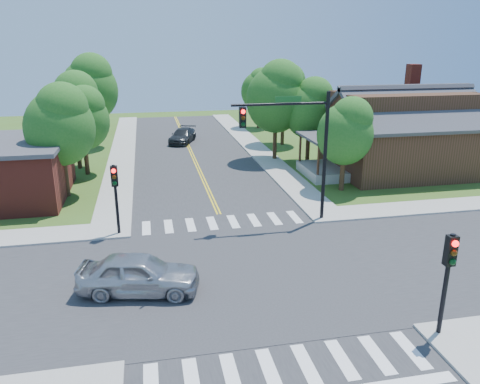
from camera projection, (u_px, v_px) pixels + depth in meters
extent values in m
plane|color=#3C591B|center=(246.00, 275.00, 20.36)|extent=(100.00, 100.00, 0.00)
cube|color=#2D2D30|center=(246.00, 275.00, 20.35)|extent=(10.00, 90.00, 0.04)
cube|color=#2D2D30|center=(246.00, 274.00, 20.35)|extent=(90.00, 10.00, 0.04)
cube|color=#2D2D30|center=(246.00, 275.00, 20.36)|extent=(10.20, 10.20, 0.06)
cube|color=#9E9B93|center=(253.00, 146.00, 44.79)|extent=(2.20, 40.00, 0.14)
cube|color=#9E9B93|center=(123.00, 152.00, 42.49)|extent=(2.20, 40.00, 0.14)
cube|color=white|center=(146.00, 228.00, 25.33)|extent=(0.45, 2.00, 0.01)
cube|color=white|center=(169.00, 226.00, 25.56)|extent=(0.45, 2.00, 0.01)
cube|color=white|center=(191.00, 225.00, 25.78)|extent=(0.45, 2.00, 0.01)
cube|color=white|center=(212.00, 223.00, 26.01)|extent=(0.45, 2.00, 0.01)
cube|color=white|center=(233.00, 222.00, 26.24)|extent=(0.45, 2.00, 0.01)
cube|color=white|center=(254.00, 220.00, 26.46)|extent=(0.45, 2.00, 0.01)
cube|color=white|center=(274.00, 218.00, 26.69)|extent=(0.45, 2.00, 0.01)
cube|color=white|center=(295.00, 217.00, 26.92)|extent=(0.45, 2.00, 0.01)
cube|color=white|center=(192.00, 380.00, 14.00)|extent=(0.45, 2.00, 0.01)
cube|color=white|center=(231.00, 374.00, 14.23)|extent=(0.45, 2.00, 0.01)
cube|color=white|center=(269.00, 369.00, 14.45)|extent=(0.45, 2.00, 0.01)
cube|color=white|center=(306.00, 364.00, 14.68)|extent=(0.45, 2.00, 0.01)
cube|color=white|center=(342.00, 359.00, 14.91)|extent=(0.45, 2.00, 0.01)
cube|color=white|center=(377.00, 354.00, 15.13)|extent=(0.45, 2.00, 0.01)
cube|color=white|center=(410.00, 350.00, 15.36)|extent=(0.45, 2.00, 0.01)
cube|color=yellow|center=(187.00, 146.00, 44.79)|extent=(0.10, 37.50, 0.01)
cube|color=yellow|center=(190.00, 146.00, 44.83)|extent=(0.10, 37.50, 0.01)
cylinder|color=black|center=(325.00, 158.00, 25.52)|extent=(0.20, 0.20, 7.20)
cylinder|color=black|center=(280.00, 104.00, 24.10)|extent=(5.20, 0.14, 0.14)
cube|color=#19591E|center=(288.00, 99.00, 24.06)|extent=(1.40, 0.04, 0.30)
cube|color=black|center=(243.00, 117.00, 23.92)|extent=(0.34, 0.28, 1.05)
sphere|color=#FF0C0C|center=(243.00, 112.00, 23.67)|extent=(0.22, 0.22, 0.22)
sphere|color=#3F2605|center=(243.00, 118.00, 23.76)|extent=(0.22, 0.22, 0.22)
sphere|color=#05330F|center=(243.00, 124.00, 23.86)|extent=(0.22, 0.22, 0.22)
cylinder|color=black|center=(445.00, 287.00, 15.61)|extent=(0.16, 0.16, 3.80)
cube|color=black|center=(451.00, 250.00, 15.20)|extent=(0.34, 0.28, 1.05)
sphere|color=#FF0C0C|center=(455.00, 244.00, 14.94)|extent=(0.22, 0.22, 0.22)
sphere|color=#3F2605|center=(454.00, 253.00, 15.04)|extent=(0.22, 0.22, 0.22)
sphere|color=#05330F|center=(453.00, 262.00, 15.14)|extent=(0.22, 0.22, 0.22)
cylinder|color=black|center=(116.00, 201.00, 23.94)|extent=(0.16, 0.16, 3.80)
cube|color=black|center=(114.00, 176.00, 23.53)|extent=(0.34, 0.28, 1.05)
sphere|color=#FF0C0C|center=(114.00, 171.00, 23.27)|extent=(0.22, 0.22, 0.22)
sphere|color=#3F2605|center=(114.00, 177.00, 23.37)|extent=(0.22, 0.22, 0.22)
sphere|color=#05330F|center=(115.00, 183.00, 23.47)|extent=(0.22, 0.22, 0.22)
cube|color=#372413|center=(401.00, 146.00, 35.84)|extent=(10.00, 8.00, 4.00)
cube|color=#9E9B93|center=(322.00, 171.00, 35.17)|extent=(2.60, 4.50, 0.70)
cylinder|color=#372413|center=(318.00, 162.00, 32.71)|extent=(0.18, 0.18, 2.50)
cylinder|color=#372413|center=(300.00, 150.00, 36.44)|extent=(0.18, 0.18, 2.50)
cube|color=#38383D|center=(324.00, 137.00, 34.36)|extent=(2.80, 4.80, 0.18)
cube|color=maroon|center=(408.00, 118.00, 39.10)|extent=(0.90, 0.90, 7.11)
cylinder|color=#382314|center=(342.00, 173.00, 31.56)|extent=(0.34, 0.34, 2.36)
ellipsoid|color=#1D5D1B|center=(345.00, 134.00, 30.73)|extent=(3.73, 3.54, 4.10)
sphere|color=#1D5D1B|center=(352.00, 118.00, 30.26)|extent=(2.73, 2.73, 2.73)
cylinder|color=#382314|center=(308.00, 147.00, 38.92)|extent=(0.34, 0.34, 2.62)
ellipsoid|color=#1D5D1B|center=(309.00, 111.00, 38.00)|extent=(4.14, 3.93, 4.55)
sphere|color=#1D5D1B|center=(314.00, 96.00, 37.49)|extent=(3.03, 3.03, 3.03)
cylinder|color=#382314|center=(282.00, 130.00, 45.42)|extent=(0.34, 0.34, 2.90)
ellipsoid|color=#1D5D1B|center=(283.00, 96.00, 44.40)|extent=(4.57, 4.35, 5.03)
sphere|color=#1D5D1B|center=(288.00, 81.00, 43.85)|extent=(3.35, 3.35, 3.35)
cylinder|color=#382314|center=(258.00, 117.00, 54.21)|extent=(0.34, 0.34, 2.55)
ellipsoid|color=#1D5D1B|center=(259.00, 92.00, 53.32)|extent=(4.03, 3.83, 4.43)
sphere|color=#1D5D1B|center=(262.00, 81.00, 52.82)|extent=(2.96, 2.96, 2.96)
cylinder|color=#382314|center=(66.00, 176.00, 30.30)|extent=(0.34, 0.34, 2.74)
ellipsoid|color=#1D5D1B|center=(60.00, 128.00, 29.35)|extent=(4.33, 4.12, 4.77)
sphere|color=#1D5D1B|center=(62.00, 108.00, 28.81)|extent=(3.18, 3.18, 3.18)
cylinder|color=#382314|center=(78.00, 151.00, 36.92)|extent=(0.34, 0.34, 2.85)
ellipsoid|color=#1D5D1B|center=(74.00, 110.00, 35.92)|extent=(4.50, 4.27, 4.95)
sphere|color=#1D5D1B|center=(76.00, 92.00, 35.38)|extent=(3.30, 3.30, 3.30)
cylinder|color=#382314|center=(94.00, 130.00, 44.32)|extent=(0.34, 0.34, 3.25)
ellipsoid|color=#1D5D1B|center=(90.00, 91.00, 43.18)|extent=(5.14, 4.88, 5.65)
sphere|color=#1D5D1B|center=(91.00, 74.00, 42.58)|extent=(3.77, 3.77, 3.77)
cylinder|color=#382314|center=(99.00, 119.00, 52.38)|extent=(0.34, 0.34, 2.75)
ellipsoid|color=#1D5D1B|center=(96.00, 90.00, 51.42)|extent=(4.34, 4.12, 4.77)
sphere|color=#1D5D1B|center=(97.00, 78.00, 50.89)|extent=(3.18, 3.18, 3.18)
cylinder|color=#382314|center=(275.00, 142.00, 39.46)|extent=(0.34, 0.34, 3.12)
ellipsoid|color=#1D5D1B|center=(276.00, 100.00, 38.37)|extent=(4.92, 4.67, 5.41)
sphere|color=#1D5D1B|center=(280.00, 82.00, 37.78)|extent=(3.61, 3.61, 3.61)
cylinder|color=#382314|center=(86.00, 158.00, 35.32)|extent=(0.34, 0.34, 2.50)
ellipsoid|color=#1D5D1B|center=(82.00, 121.00, 34.45)|extent=(3.95, 3.75, 4.34)
sphere|color=#1D5D1B|center=(85.00, 105.00, 33.95)|extent=(2.89, 2.89, 2.89)
imported|color=#B1B3B9|center=(139.00, 275.00, 18.67)|extent=(3.87, 5.61, 1.65)
imported|color=#292B2D|center=(183.00, 136.00, 46.35)|extent=(4.93, 5.96, 1.37)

